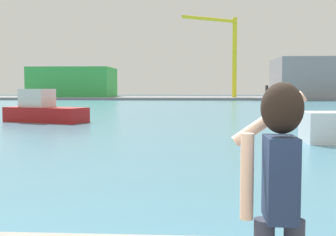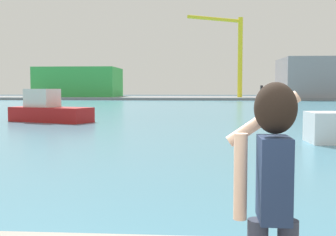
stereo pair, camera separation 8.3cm
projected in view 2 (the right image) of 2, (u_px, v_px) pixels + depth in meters
ground_plane at (196, 108)px, 52.72m from camera, size 220.00×220.00×0.00m
harbor_water at (196, 107)px, 54.71m from camera, size 140.00×100.00×0.02m
far_shore_dock at (197, 98)px, 94.49m from camera, size 140.00×20.00×0.54m
person_photographer at (272, 184)px, 2.82m from camera, size 0.53×0.55×1.74m
boat_moored at (49, 110)px, 30.06m from camera, size 6.38×4.14×2.33m
warehouse_left at (79, 82)px, 97.58m from camera, size 17.99×12.76×6.59m
warehouse_right at (316, 78)px, 90.20m from camera, size 14.70×13.99×8.26m
port_crane at (234, 47)px, 88.68m from camera, size 11.57×7.41×16.78m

